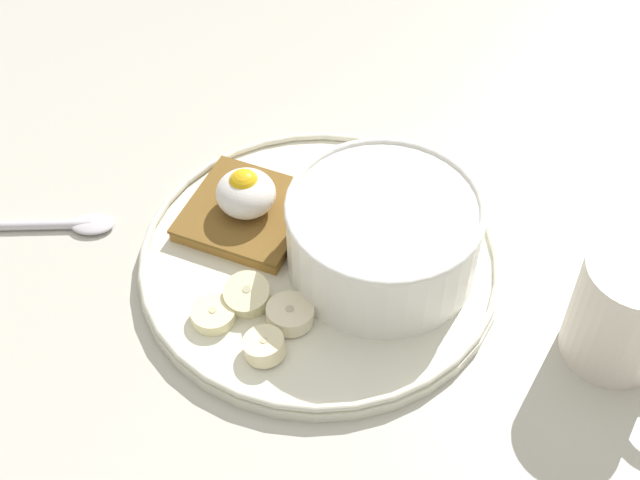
{
  "coord_description": "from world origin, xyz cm",
  "views": [
    {
      "loc": [
        -26.33,
        37.42,
        56.4
      ],
      "look_at": [
        0.0,
        0.0,
        5.0
      ],
      "focal_mm": 50.0,
      "sensor_mm": 36.0,
      "label": 1
    }
  ],
  "objects_px": {
    "banana_slice_right": "(290,314)",
    "coffee_mug": "(627,310)",
    "toast_slice": "(248,212)",
    "oatmeal_bowl": "(383,235)",
    "banana_slice_back": "(213,314)",
    "banana_slice_left": "(264,346)",
    "spoon": "(68,225)",
    "poached_egg": "(246,191)",
    "banana_slice_front": "(247,295)"
  },
  "relations": [
    {
      "from": "banana_slice_right",
      "to": "coffee_mug",
      "type": "xyz_separation_m",
      "value": [
        -0.21,
        -0.12,
        0.03
      ]
    },
    {
      "from": "toast_slice",
      "to": "banana_slice_right",
      "type": "height_order",
      "value": "banana_slice_right"
    },
    {
      "from": "oatmeal_bowl",
      "to": "banana_slice_back",
      "type": "height_order",
      "value": "oatmeal_bowl"
    },
    {
      "from": "banana_slice_left",
      "to": "banana_slice_right",
      "type": "xyz_separation_m",
      "value": [
        0.0,
        -0.03,
        -0.0
      ]
    },
    {
      "from": "banana_slice_left",
      "to": "banana_slice_right",
      "type": "height_order",
      "value": "banana_slice_left"
    },
    {
      "from": "banana_slice_left",
      "to": "banana_slice_back",
      "type": "xyz_separation_m",
      "value": [
        0.05,
        -0.0,
        -0.0
      ]
    },
    {
      "from": "toast_slice",
      "to": "banana_slice_back",
      "type": "distance_m",
      "value": 0.1
    },
    {
      "from": "spoon",
      "to": "toast_slice",
      "type": "bearing_deg",
      "value": -144.38
    },
    {
      "from": "toast_slice",
      "to": "banana_slice_back",
      "type": "relative_size",
      "value": 3.16
    },
    {
      "from": "banana_slice_left",
      "to": "poached_egg",
      "type": "bearing_deg",
      "value": -46.79
    },
    {
      "from": "banana_slice_left",
      "to": "coffee_mug",
      "type": "bearing_deg",
      "value": -142.67
    },
    {
      "from": "spoon",
      "to": "oatmeal_bowl",
      "type": "bearing_deg",
      "value": -155.34
    },
    {
      "from": "banana_slice_back",
      "to": "banana_slice_front",
      "type": "bearing_deg",
      "value": -112.8
    },
    {
      "from": "coffee_mug",
      "to": "toast_slice",
      "type": "bearing_deg",
      "value": 10.97
    },
    {
      "from": "poached_egg",
      "to": "coffee_mug",
      "type": "distance_m",
      "value": 0.3
    },
    {
      "from": "oatmeal_bowl",
      "to": "banana_slice_left",
      "type": "bearing_deg",
      "value": 78.88
    },
    {
      "from": "coffee_mug",
      "to": "spoon",
      "type": "relative_size",
      "value": 1.18
    },
    {
      "from": "banana_slice_left",
      "to": "banana_slice_right",
      "type": "distance_m",
      "value": 0.03
    },
    {
      "from": "coffee_mug",
      "to": "banana_slice_back",
      "type": "bearing_deg",
      "value": 31.09
    },
    {
      "from": "banana_slice_left",
      "to": "coffee_mug",
      "type": "height_order",
      "value": "coffee_mug"
    },
    {
      "from": "toast_slice",
      "to": "banana_slice_front",
      "type": "distance_m",
      "value": 0.09
    },
    {
      "from": "oatmeal_bowl",
      "to": "spoon",
      "type": "bearing_deg",
      "value": 24.66
    },
    {
      "from": "poached_egg",
      "to": "banana_slice_right",
      "type": "height_order",
      "value": "poached_egg"
    },
    {
      "from": "banana_slice_left",
      "to": "banana_slice_back",
      "type": "relative_size",
      "value": 0.9
    },
    {
      "from": "spoon",
      "to": "banana_slice_front",
      "type": "bearing_deg",
      "value": -173.94
    },
    {
      "from": "banana_slice_front",
      "to": "banana_slice_back",
      "type": "distance_m",
      "value": 0.03
    },
    {
      "from": "coffee_mug",
      "to": "spoon",
      "type": "distance_m",
      "value": 0.44
    },
    {
      "from": "banana_slice_front",
      "to": "banana_slice_right",
      "type": "xyz_separation_m",
      "value": [
        -0.04,
        -0.01,
        -0.0
      ]
    },
    {
      "from": "poached_egg",
      "to": "banana_slice_back",
      "type": "height_order",
      "value": "poached_egg"
    },
    {
      "from": "oatmeal_bowl",
      "to": "banana_slice_front",
      "type": "height_order",
      "value": "oatmeal_bowl"
    },
    {
      "from": "oatmeal_bowl",
      "to": "banana_slice_right",
      "type": "distance_m",
      "value": 0.09
    },
    {
      "from": "poached_egg",
      "to": "banana_slice_back",
      "type": "bearing_deg",
      "value": 113.96
    },
    {
      "from": "banana_slice_right",
      "to": "toast_slice",
      "type": "bearing_deg",
      "value": -35.21
    },
    {
      "from": "banana_slice_left",
      "to": "coffee_mug",
      "type": "relative_size",
      "value": 0.3
    },
    {
      "from": "toast_slice",
      "to": "banana_slice_left",
      "type": "distance_m",
      "value": 0.13
    },
    {
      "from": "banana_slice_left",
      "to": "banana_slice_right",
      "type": "relative_size",
      "value": 0.74
    },
    {
      "from": "toast_slice",
      "to": "banana_slice_right",
      "type": "distance_m",
      "value": 0.11
    },
    {
      "from": "toast_slice",
      "to": "banana_slice_left",
      "type": "xyz_separation_m",
      "value": [
        -0.09,
        0.1,
        0.0
      ]
    },
    {
      "from": "coffee_mug",
      "to": "banana_slice_left",
      "type": "bearing_deg",
      "value": 37.33
    },
    {
      "from": "oatmeal_bowl",
      "to": "coffee_mug",
      "type": "xyz_separation_m",
      "value": [
        -0.18,
        -0.04,
        0.0
      ]
    },
    {
      "from": "toast_slice",
      "to": "banana_slice_right",
      "type": "relative_size",
      "value": 2.59
    },
    {
      "from": "banana_slice_back",
      "to": "poached_egg",
      "type": "bearing_deg",
      "value": -66.04
    },
    {
      "from": "poached_egg",
      "to": "banana_slice_front",
      "type": "relative_size",
      "value": 1.07
    },
    {
      "from": "banana_slice_front",
      "to": "banana_slice_left",
      "type": "distance_m",
      "value": 0.05
    },
    {
      "from": "oatmeal_bowl",
      "to": "poached_egg",
      "type": "distance_m",
      "value": 0.12
    },
    {
      "from": "toast_slice",
      "to": "coffee_mug",
      "type": "height_order",
      "value": "coffee_mug"
    },
    {
      "from": "toast_slice",
      "to": "banana_slice_right",
      "type": "bearing_deg",
      "value": 144.79
    },
    {
      "from": "oatmeal_bowl",
      "to": "banana_slice_right",
      "type": "relative_size",
      "value": 3.42
    },
    {
      "from": "toast_slice",
      "to": "banana_slice_back",
      "type": "xyz_separation_m",
      "value": [
        -0.04,
        0.1,
        -0.0
      ]
    },
    {
      "from": "banana_slice_back",
      "to": "banana_slice_right",
      "type": "bearing_deg",
      "value": -146.05
    }
  ]
}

